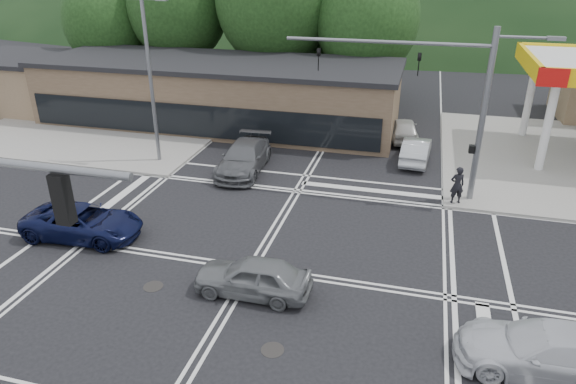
% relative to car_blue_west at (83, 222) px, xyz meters
% --- Properties ---
extents(ground, '(120.00, 120.00, 0.00)m').
position_rel_car_blue_west_xyz_m(ground, '(7.47, -0.50, -0.68)').
color(ground, black).
rests_on(ground, ground).
extents(sidewalk_nw, '(16.00, 16.00, 0.15)m').
position_rel_car_blue_west_xyz_m(sidewalk_nw, '(-7.53, 14.50, -0.60)').
color(sidewalk_nw, gray).
rests_on(sidewalk_nw, ground).
extents(commercial_row, '(24.00, 8.00, 4.00)m').
position_rel_car_blue_west_xyz_m(commercial_row, '(-0.53, 16.50, 1.32)').
color(commercial_row, brown).
rests_on(commercial_row, ground).
extents(commercial_nw, '(8.00, 7.00, 3.60)m').
position_rel_car_blue_west_xyz_m(commercial_nw, '(-16.53, 16.50, 1.12)').
color(commercial_nw, '#846B4F').
rests_on(commercial_nw, ground).
extents(hill_north, '(252.00, 126.00, 140.00)m').
position_rel_car_blue_west_xyz_m(hill_north, '(7.47, 89.50, -0.68)').
color(hill_north, black).
rests_on(hill_north, ground).
extents(tree_n_a, '(8.00, 8.00, 11.75)m').
position_rel_car_blue_west_xyz_m(tree_n_a, '(-6.53, 23.50, 6.46)').
color(tree_n_a, '#382619').
rests_on(tree_n_a, ground).
extents(tree_n_c, '(7.60, 7.60, 10.87)m').
position_rel_car_blue_west_xyz_m(tree_n_c, '(8.47, 23.50, 5.81)').
color(tree_n_c, '#382619').
rests_on(tree_n_c, ground).
extents(tree_n_d, '(6.80, 6.80, 9.76)m').
position_rel_car_blue_west_xyz_m(tree_n_d, '(-12.53, 22.50, 5.16)').
color(tree_n_d, '#382619').
rests_on(tree_n_d, ground).
extents(tree_n_e, '(8.40, 8.40, 11.98)m').
position_rel_car_blue_west_xyz_m(tree_n_e, '(5.47, 27.50, 6.46)').
color(tree_n_e, '#382619').
rests_on(tree_n_e, ground).
extents(streetlight_nw, '(2.50, 0.25, 9.00)m').
position_rel_car_blue_west_xyz_m(streetlight_nw, '(-0.97, 8.50, 4.37)').
color(streetlight_nw, slate).
rests_on(streetlight_nw, ground).
extents(signal_mast_ne, '(11.65, 0.30, 8.00)m').
position_rel_car_blue_west_xyz_m(signal_mast_ne, '(14.42, 7.70, 4.40)').
color(signal_mast_ne, slate).
rests_on(signal_mast_ne, ground).
extents(car_blue_west, '(5.00, 2.53, 1.35)m').
position_rel_car_blue_west_xyz_m(car_blue_west, '(0.00, 0.00, 0.00)').
color(car_blue_west, black).
rests_on(car_blue_west, ground).
extents(car_grey_center, '(4.05, 1.66, 1.38)m').
position_rel_car_blue_west_xyz_m(car_grey_center, '(8.03, -1.96, 0.01)').
color(car_grey_center, slate).
rests_on(car_grey_center, ground).
extents(car_silver_east, '(5.08, 2.08, 1.47)m').
position_rel_car_blue_west_xyz_m(car_silver_east, '(17.13, -3.35, 0.06)').
color(car_silver_east, silver).
rests_on(car_silver_east, ground).
extents(car_queue_a, '(1.71, 4.23, 1.36)m').
position_rel_car_blue_west_xyz_m(car_queue_a, '(12.97, 12.33, 0.01)').
color(car_queue_a, '#B0B3B7').
rests_on(car_queue_a, ground).
extents(car_queue_b, '(2.21, 4.32, 1.41)m').
position_rel_car_blue_west_xyz_m(car_queue_b, '(12.06, 15.97, 0.03)').
color(car_queue_b, beige).
rests_on(car_queue_b, ground).
extents(car_northbound, '(2.48, 5.44, 1.54)m').
position_rel_car_blue_west_xyz_m(car_northbound, '(4.05, 8.50, 0.09)').
color(car_northbound, '#555759').
rests_on(car_northbound, ground).
extents(pedestrian, '(0.75, 0.60, 1.79)m').
position_rel_car_blue_west_xyz_m(pedestrian, '(14.97, 7.00, 0.37)').
color(pedestrian, black).
rests_on(pedestrian, sidewalk_ne).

